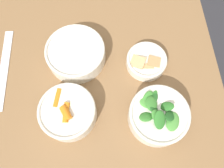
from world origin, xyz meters
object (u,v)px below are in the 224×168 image
(bowl_carrots, at_px, (68,112))
(bowl_beans_hotdog, at_px, (76,54))
(bowl_greens, at_px, (158,115))
(ruler, at_px, (4,69))
(bowl_cookies, at_px, (146,61))

(bowl_carrots, height_order, bowl_beans_hotdog, bowl_carrots)
(bowl_greens, xyz_separation_m, bowl_beans_hotdog, (0.22, 0.24, -0.01))
(ruler, bearing_deg, bowl_beans_hotdog, -84.44)
(bowl_beans_hotdog, height_order, bowl_cookies, bowl_beans_hotdog)
(bowl_beans_hotdog, height_order, ruler, bowl_beans_hotdog)
(bowl_greens, bearing_deg, bowl_carrots, 83.96)
(bowl_carrots, relative_size, ruler, 0.57)
(bowl_beans_hotdog, relative_size, ruler, 0.65)
(bowl_greens, bearing_deg, ruler, 67.57)
(bowl_greens, xyz_separation_m, ruler, (0.20, 0.48, -0.04))
(bowl_greens, distance_m, bowl_beans_hotdog, 0.33)
(bowl_greens, height_order, ruler, bowl_greens)
(bowl_greens, height_order, bowl_beans_hotdog, bowl_greens)
(bowl_carrots, xyz_separation_m, bowl_greens, (-0.03, -0.26, 0.00))
(bowl_cookies, xyz_separation_m, ruler, (0.02, 0.48, -0.02))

